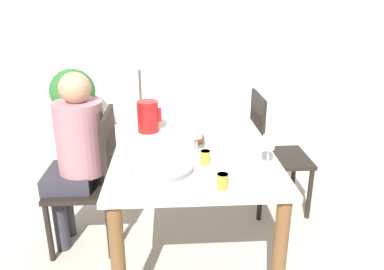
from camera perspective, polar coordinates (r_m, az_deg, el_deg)
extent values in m
plane|color=beige|center=(2.86, -0.37, -13.13)|extent=(20.00, 20.00, 0.00)
cube|color=white|center=(4.78, -2.05, 17.01)|extent=(10.00, 0.06, 2.60)
cube|color=silver|center=(2.53, -0.40, 0.91)|extent=(0.90, 1.94, 0.03)
cylinder|color=brown|center=(1.93, -11.10, -19.29)|extent=(0.07, 0.07, 0.72)
cylinder|color=brown|center=(1.98, 13.11, -18.27)|extent=(0.07, 0.07, 0.72)
cylinder|color=brown|center=(3.52, -7.53, -0.06)|extent=(0.07, 0.07, 0.72)
cylinder|color=brown|center=(3.55, 5.08, 0.21)|extent=(0.07, 0.07, 0.72)
cylinder|color=black|center=(2.55, -20.95, -13.76)|extent=(0.04, 0.04, 0.40)
cylinder|color=black|center=(2.85, -18.86, -9.66)|extent=(0.04, 0.04, 0.40)
cylinder|color=black|center=(2.47, -12.49, -14.06)|extent=(0.04, 0.04, 0.40)
cylinder|color=black|center=(2.78, -11.38, -9.77)|extent=(0.04, 0.04, 0.40)
cube|color=black|center=(2.55, -16.40, -7.58)|extent=(0.42, 0.42, 0.03)
cube|color=black|center=(2.40, -12.42, -2.14)|extent=(0.03, 0.39, 0.49)
cylinder|color=black|center=(3.25, 15.25, -5.47)|extent=(0.04, 0.04, 0.40)
cylinder|color=black|center=(2.94, 17.48, -8.56)|extent=(0.04, 0.04, 0.40)
cylinder|color=black|center=(3.15, 8.83, -5.78)|extent=(0.04, 0.04, 0.40)
cylinder|color=black|center=(2.83, 10.38, -9.05)|extent=(0.04, 0.04, 0.40)
cube|color=black|center=(2.95, 13.32, -3.40)|extent=(0.42, 0.42, 0.03)
cube|color=black|center=(2.80, 9.87, 1.30)|extent=(0.03, 0.39, 0.49)
cylinder|color=#33333D|center=(2.63, -19.41, -12.11)|extent=(0.09, 0.09, 0.43)
cylinder|color=#33333D|center=(2.76, -18.56, -10.35)|extent=(0.09, 0.09, 0.43)
cube|color=#33333D|center=(2.55, -18.01, -6.23)|extent=(0.30, 0.34, 0.11)
cylinder|color=#B77A84|center=(2.42, -16.65, -0.41)|extent=(0.30, 0.30, 0.46)
sphere|color=tan|center=(2.34, -17.43, 6.85)|extent=(0.19, 0.19, 0.19)
cylinder|color=tan|center=(2.61, -18.08, 3.55)|extent=(0.25, 0.06, 0.20)
cylinder|color=red|center=(2.43, -6.74, 2.82)|extent=(0.14, 0.14, 0.20)
cube|color=red|center=(2.42, -4.89, 3.09)|extent=(0.02, 0.02, 0.09)
cone|color=red|center=(2.41, -8.13, 4.62)|extent=(0.04, 0.04, 0.04)
cylinder|color=white|center=(1.99, 11.38, -4.60)|extent=(0.06, 0.06, 0.00)
cylinder|color=white|center=(1.97, 11.48, -3.29)|extent=(0.01, 0.01, 0.09)
cylinder|color=white|center=(1.93, 11.65, -1.04)|extent=(0.06, 0.06, 0.07)
cylinder|color=white|center=(2.08, 0.70, -2.95)|extent=(0.06, 0.06, 0.00)
cylinder|color=white|center=(2.06, 0.70, -1.65)|extent=(0.01, 0.01, 0.10)
cylinder|color=white|center=(2.03, 0.71, 0.59)|extent=(0.06, 0.06, 0.07)
cylinder|color=gold|center=(2.04, 0.71, 0.15)|extent=(0.05, 0.05, 0.04)
cylinder|color=white|center=(2.26, 8.17, -1.22)|extent=(0.12, 0.12, 0.01)
cylinder|color=white|center=(2.25, 8.21, -0.47)|extent=(0.07, 0.07, 0.06)
cube|color=white|center=(2.26, 9.26, -0.38)|extent=(0.01, 0.01, 0.03)
cylinder|color=#9E9EA3|center=(1.91, -4.62, -5.05)|extent=(0.32, 0.32, 0.02)
cylinder|color=#9E9EA3|center=(1.90, -4.64, -4.64)|extent=(0.32, 0.32, 0.01)
cylinder|color=white|center=(2.23, 1.03, -1.29)|extent=(0.20, 0.20, 0.01)
sphere|color=tan|center=(2.22, 1.03, -0.59)|extent=(0.07, 0.07, 0.07)
cylinder|color=gold|center=(1.96, 2.03, -3.41)|extent=(0.05, 0.05, 0.07)
cylinder|color=gold|center=(1.95, 2.04, -2.55)|extent=(0.05, 0.05, 0.01)
cylinder|color=gold|center=(1.72, 4.69, -7.02)|extent=(0.05, 0.05, 0.07)
cylinder|color=gold|center=(1.71, 4.72, -6.07)|extent=(0.05, 0.05, 0.01)
cylinder|color=#4C4238|center=(2.97, -7.75, 4.15)|extent=(0.06, 0.06, 0.01)
cylinder|color=#4C4238|center=(2.93, -7.90, 7.02)|extent=(0.02, 0.02, 0.29)
cylinder|color=beige|center=(2.90, -8.06, 10.31)|extent=(0.02, 0.02, 0.05)
cylinder|color=beige|center=(4.60, -17.08, 0.36)|extent=(0.28, 0.28, 0.15)
cylinder|color=brown|center=(4.54, -17.31, 2.46)|extent=(0.04, 0.04, 0.20)
sphere|color=#2D6B2D|center=(4.46, -17.74, 6.35)|extent=(0.51, 0.51, 0.51)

